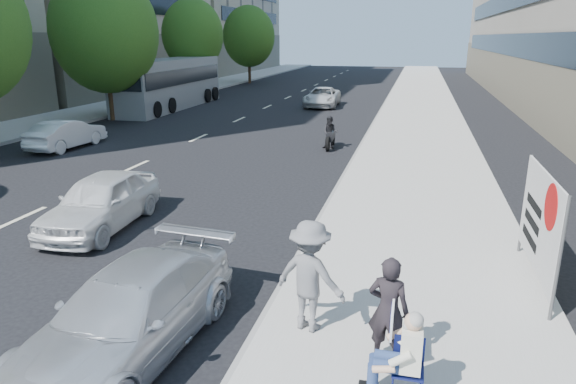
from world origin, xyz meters
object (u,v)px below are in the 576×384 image
(pedestrian_woman, at_px, (388,310))
(white_sedan_near, at_px, (101,201))
(jogger, at_px, (310,276))
(white_sedan_mid, at_px, (66,134))
(parked_sedan, at_px, (129,314))
(white_sedan_far, at_px, (322,97))
(protest_banner, at_px, (540,221))
(bus, at_px, (170,84))
(seated_protester, at_px, (400,351))
(motorcycle, at_px, (330,134))

(pedestrian_woman, relative_size, white_sedan_near, 0.40)
(jogger, relative_size, pedestrian_woman, 1.13)
(jogger, height_order, white_sedan_mid, jogger)
(pedestrian_woman, height_order, parked_sedan, pedestrian_woman)
(parked_sedan, xyz_separation_m, white_sedan_far, (-2.46, 29.88, 0.01))
(protest_banner, xyz_separation_m, white_sedan_mid, (-17.33, 9.30, -0.76))
(jogger, xyz_separation_m, white_sedan_near, (-6.22, 3.64, -0.37))
(white_sedan_near, relative_size, bus, 0.34)
(white_sedan_far, relative_size, bus, 0.40)
(bus, bearing_deg, jogger, -60.12)
(jogger, xyz_separation_m, white_sedan_mid, (-13.45, 12.00, -0.44))
(white_sedan_near, xyz_separation_m, white_sedan_mid, (-7.22, 8.36, -0.06))
(seated_protester, height_order, pedestrian_woman, pedestrian_woman)
(seated_protester, bearing_deg, white_sedan_far, 102.24)
(motorcycle, bearing_deg, jogger, -84.15)
(pedestrian_woman, xyz_separation_m, white_sedan_near, (-7.50, 4.24, -0.27))
(jogger, relative_size, bus, 0.15)
(pedestrian_woman, distance_m, white_sedan_far, 30.03)
(parked_sedan, xyz_separation_m, bus, (-12.57, 26.73, 0.97))
(protest_banner, height_order, white_sedan_near, protest_banner)
(seated_protester, height_order, jogger, jogger)
(pedestrian_woman, relative_size, bus, 0.14)
(seated_protester, xyz_separation_m, white_sedan_far, (-6.55, 30.18, -0.21))
(pedestrian_woman, bearing_deg, seated_protester, 115.13)
(seated_protester, height_order, bus, bus)
(seated_protester, distance_m, motorcycle, 16.62)
(pedestrian_woman, height_order, motorcycle, pedestrian_woman)
(white_sedan_near, bearing_deg, jogger, -33.29)
(parked_sedan, relative_size, white_sedan_near, 1.11)
(parked_sedan, bearing_deg, pedestrian_woman, 12.52)
(protest_banner, bearing_deg, motorcycle, 116.48)
(pedestrian_woman, height_order, bus, bus)
(pedestrian_woman, xyz_separation_m, white_sedan_mid, (-14.72, 12.59, -0.33))
(white_sedan_mid, bearing_deg, pedestrian_woman, 142.67)
(pedestrian_woman, distance_m, motorcycle, 15.77)
(pedestrian_woman, xyz_separation_m, bus, (-16.44, 26.21, 0.66))
(white_sedan_far, bearing_deg, parked_sedan, -87.74)
(seated_protester, height_order, white_sedan_near, seated_protester)
(white_sedan_far, distance_m, bus, 10.63)
(jogger, relative_size, white_sedan_far, 0.39)
(seated_protester, bearing_deg, white_sedan_near, 146.71)
(parked_sedan, relative_size, motorcycle, 2.23)
(white_sedan_near, bearing_deg, white_sedan_far, 84.39)
(protest_banner, height_order, white_sedan_mid, protest_banner)
(parked_sedan, height_order, bus, bus)
(white_sedan_far, relative_size, motorcycle, 2.35)
(white_sedan_mid, bearing_deg, bus, -79.59)
(parked_sedan, distance_m, white_sedan_far, 29.98)
(protest_banner, xyz_separation_m, white_sedan_far, (-8.94, 26.07, -0.73))
(pedestrian_woman, distance_m, white_sedan_mid, 19.38)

